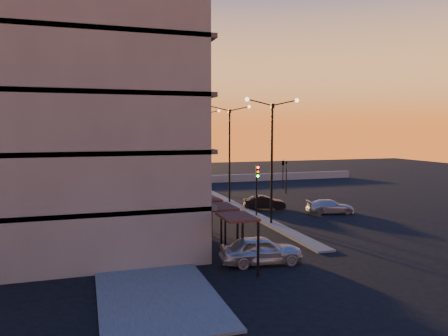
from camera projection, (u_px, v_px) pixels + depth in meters
ground at (271, 224)px, 33.04m from camera, size 120.00×120.00×0.00m
sidewalk_west at (125, 222)px, 33.65m from camera, size 5.00×40.00×0.12m
median at (229, 202)px, 42.52m from camera, size 1.20×36.00×0.12m
parapet at (206, 179)px, 58.27m from camera, size 44.00×0.50×1.00m
building at (71, 55)px, 27.76m from camera, size 14.35×17.08×25.00m
streetlamp_near at (272, 151)px, 32.54m from camera, size 4.32×0.32×9.51m
streetlamp_mid at (229, 146)px, 42.03m from camera, size 4.32×0.32×9.51m
streetlamp_far at (203, 143)px, 51.51m from camera, size 4.32×0.32×9.51m
traffic_light_main at (257, 182)px, 35.51m from camera, size 0.28×0.44×4.25m
signal_east_a at (286, 176)px, 48.58m from camera, size 0.13×0.16×3.60m
signal_east_b at (283, 163)px, 52.72m from camera, size 0.42×1.99×3.60m
car_hatchback at (261, 250)px, 23.34m from camera, size 4.57×2.18×1.51m
car_sedan at (264, 202)px, 39.22m from camera, size 3.90×2.17×1.22m
car_wagon at (330, 206)px, 37.33m from camera, size 4.31×2.45×1.18m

